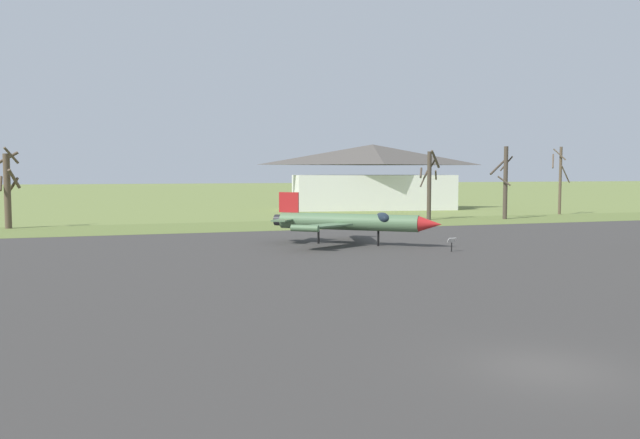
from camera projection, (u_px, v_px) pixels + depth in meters
The scene contains 10 objects.
ground_plane at pixel (546, 371), 18.18m from camera, with size 600.00×600.00×0.00m, color olive.
asphalt_apron at pixel (346, 278), 33.83m from camera, with size 97.94×54.92×0.05m, color #383533.
grass_verge_strip at pixel (233, 227), 65.61m from camera, with size 157.94×12.00×0.06m, color #5F6F35.
jet_fighter_front_left at pixel (352, 222), 48.99m from camera, with size 11.67×10.70×4.01m.
info_placard_front_left at pixel (452, 243), 44.88m from camera, with size 0.61×0.34×1.03m.
bare_tree_far_left at pixel (8, 187), 63.04m from camera, with size 2.47×2.52×8.01m.
bare_tree_left_of_center at pixel (429, 182), 74.47m from camera, with size 2.66×2.64×8.08m.
bare_tree_center at pixel (505, 181), 75.72m from camera, with size 2.73×2.82×8.58m.
bare_tree_right_of_center at pixel (560, 178), 84.05m from camera, with size 2.48×2.60×8.87m.
visitor_building at pixel (373, 177), 96.85m from camera, with size 25.88×14.12×9.71m.
Camera 1 is at (-11.50, -15.03, 5.60)m, focal length 36.22 mm.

